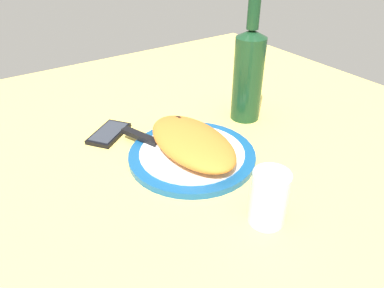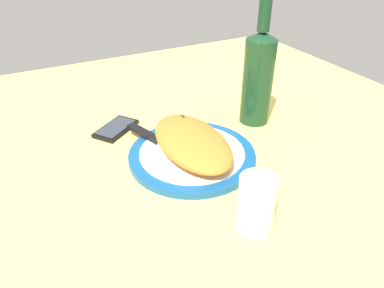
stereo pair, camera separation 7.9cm
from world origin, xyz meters
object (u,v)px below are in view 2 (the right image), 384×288
object	(u,v)px
plate	(192,155)
fork	(211,136)
knife	(153,138)
water_glass	(255,207)
smartphone	(116,128)
calzone	(190,142)
wine_bottle	(258,76)

from	to	relation	value
plate	fork	distance (cm)	7.78
plate	knife	size ratio (longest dim) A/B	1.21
fork	water_glass	xyz separation A→B (cm)	(-27.21, 7.05, 2.50)
knife	water_glass	world-z (taller)	water_glass
smartphone	water_glass	xyz separation A→B (cm)	(-43.81, -11.45, 3.93)
calzone	fork	bearing A→B (deg)	-65.36
plate	calzone	world-z (taller)	calzone
knife	wine_bottle	size ratio (longest dim) A/B	0.75
calzone	plate	bearing A→B (deg)	-103.22
calzone	smartphone	xyz separation A→B (cm)	(19.97, 11.17, -3.79)
fork	calzone	bearing A→B (deg)	114.64
calzone	smartphone	size ratio (longest dim) A/B	1.98
smartphone	knife	bearing A→B (deg)	-153.56
calzone	wine_bottle	distance (cm)	26.16
plate	smartphone	size ratio (longest dim) A/B	2.18
smartphone	wine_bottle	bearing A→B (deg)	-108.95
calzone	fork	world-z (taller)	calzone
calzone	wine_bottle	bearing A→B (deg)	-71.01
plate	knife	distance (cm)	10.59
plate	knife	bearing A→B (deg)	34.52
fork	smartphone	xyz separation A→B (cm)	(16.61, 18.50, -1.43)
water_glass	calzone	bearing A→B (deg)	0.69
fork	water_glass	size ratio (longest dim) A/B	1.55
plate	smartphone	distance (cm)	23.21
smartphone	wine_bottle	world-z (taller)	wine_bottle
fork	smartphone	size ratio (longest dim) A/B	1.23
wine_bottle	plate	bearing A→B (deg)	109.59
smartphone	plate	bearing A→B (deg)	-149.92
plate	fork	xyz separation A→B (cm)	(3.48, -6.87, 1.14)
knife	smartphone	world-z (taller)	knife
calzone	water_glass	xyz separation A→B (cm)	(-23.84, -0.29, 0.14)
plate	water_glass	distance (cm)	24.01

